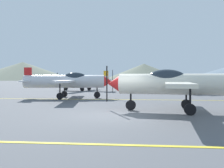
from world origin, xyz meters
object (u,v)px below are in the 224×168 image
(airplane_mid, at_px, (68,81))
(airplane_far, at_px, (82,80))
(airplane_near, at_px, (178,83))
(car_sedan, at_px, (200,86))

(airplane_mid, bearing_deg, airplane_far, 96.22)
(airplane_near, xyz_separation_m, airplane_far, (-9.18, 18.57, 0.00))
(airplane_far, relative_size, car_sedan, 1.89)
(airplane_near, height_order, car_sedan, airplane_near)
(car_sedan, bearing_deg, airplane_mid, -152.83)
(airplane_near, relative_size, car_sedan, 1.90)
(airplane_near, distance_m, airplane_far, 20.71)
(car_sedan, bearing_deg, airplane_far, 161.55)
(car_sedan, bearing_deg, airplane_near, -109.62)
(airplane_mid, xyz_separation_m, airplane_far, (-1.23, 11.32, 0.00))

